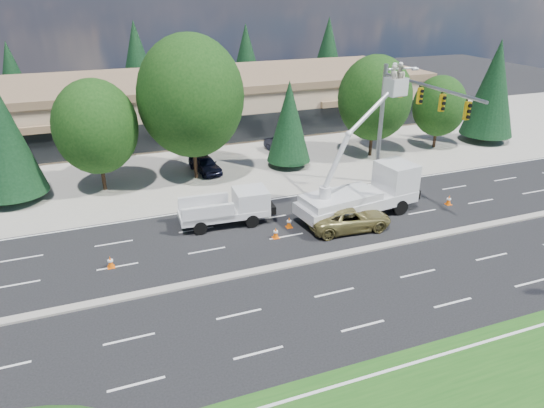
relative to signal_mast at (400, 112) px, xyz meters
name	(u,v)px	position (x,y,z in m)	size (l,w,h in m)	color
ground	(308,262)	(-10.03, -7.04, -6.06)	(140.00, 140.00, 0.00)	black
concrete_apron	(217,155)	(-10.03, 12.96, -6.05)	(140.00, 22.00, 0.01)	gray
road_median	(308,261)	(-10.03, -7.04, -6.00)	(120.00, 0.55, 0.12)	gray
strip_mall	(192,102)	(-10.03, 22.93, -3.23)	(50.40, 15.40, 5.50)	tan
tree_front_b	(2,135)	(-26.03, 7.96, -1.22)	(4.57, 4.57, 9.01)	#332114
tree_front_c	(96,127)	(-20.03, 7.96, -1.21)	(5.97, 5.97, 8.29)	#332114
tree_front_d	(191,97)	(-13.03, 7.96, 0.45)	(8.01, 8.01, 11.11)	#332114
tree_front_e	(289,121)	(-5.03, 7.96, -2.18)	(3.67, 3.67, 7.24)	#332114
tree_front_f	(375,98)	(2.97, 7.96, -0.86)	(6.39, 6.39, 8.87)	#332114
tree_front_g	(439,106)	(9.97, 7.96, -2.11)	(4.86, 4.86, 6.74)	#332114
tree_front_h	(493,88)	(15.97, 7.96, -0.86)	(4.91, 4.91, 9.69)	#332114
tree_back_a	(13,77)	(-28.03, 34.96, -1.47)	(4.34, 4.34, 8.56)	#332114
tree_back_b	(137,62)	(-14.03, 34.96, -0.46)	(5.29, 5.29, 10.44)	#332114
tree_back_c	(246,59)	(-0.03, 34.96, -0.84)	(4.94, 4.94, 9.73)	#332114
tree_back_d	(328,53)	(11.97, 34.96, -0.53)	(5.22, 5.22, 10.29)	#332114
signal_mast	(400,112)	(0.00, 0.00, 0.00)	(2.76, 10.16, 9.00)	gray
utility_pickup	(230,210)	(-12.72, -0.87, -5.16)	(5.80, 2.52, 2.18)	silver
bucket_truck	(368,185)	(-3.82, -2.74, -3.98)	(8.70, 3.66, 9.84)	silver
traffic_cone_a	(110,262)	(-20.36, -3.79, -5.72)	(0.40, 0.40, 0.70)	#FA5F07
traffic_cone_b	(276,233)	(-10.71, -3.78, -5.72)	(0.40, 0.40, 0.70)	#FA5F07
traffic_cone_c	(289,222)	(-9.40, -2.76, -5.72)	(0.40, 0.40, 0.70)	#FA5F07
traffic_cone_d	(366,211)	(-3.91, -2.93, -5.72)	(0.40, 0.40, 0.70)	#FA5F07
traffic_cone_e	(449,200)	(2.45, -3.44, -5.72)	(0.40, 0.40, 0.70)	#FA5F07
minivan	(349,218)	(-5.94, -4.24, -5.32)	(2.46, 5.33, 1.48)	olive
parked_car_west	(205,164)	(-12.03, 8.99, -5.37)	(1.63, 4.06, 1.38)	black
parked_car_east	(282,146)	(-4.29, 11.41, -5.38)	(1.43, 4.11, 1.35)	black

